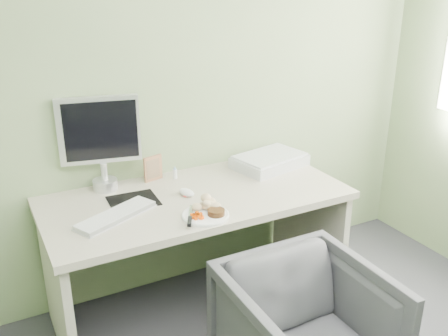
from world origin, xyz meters
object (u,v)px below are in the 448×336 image
desk (197,225)px  desk_chair (306,334)px  monitor (100,138)px  scanner (269,161)px  plate (205,215)px

desk → desk_chair: 0.83m
desk → monitor: bearing=142.3°
scanner → monitor: (-0.97, 0.14, 0.25)m
scanner → desk_chair: size_ratio=0.62×
desk_chair → scanner: bearing=68.0°
desk_chair → monitor: bearing=118.8°
scanner → monitor: 1.02m
desk_chair → desk: bearing=103.6°
plate → scanner: 0.76m
scanner → plate: bearing=-158.5°
plate → desk: bearing=75.4°
scanner → desk_chair: bearing=-124.7°
desk → desk_chair: size_ratio=2.33×
plate → desk_chair: 0.71m
desk → monitor: 0.69m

